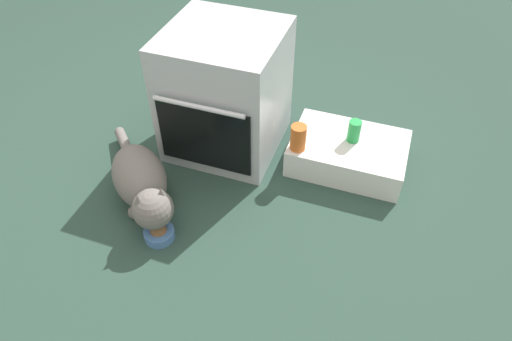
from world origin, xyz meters
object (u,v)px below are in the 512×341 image
at_px(cat, 142,182).
at_px(sauce_jar, 298,138).
at_px(oven, 225,92).
at_px(food_bowl, 160,233).
at_px(soda_can, 354,131).
at_px(pantry_cabinet, 348,153).

xyz_separation_m(cat, sauce_jar, (0.64, 0.47, 0.09)).
xyz_separation_m(oven, sauce_jar, (0.43, -0.11, -0.11)).
bearing_deg(cat, sauce_jar, 81.85).
relative_size(oven, food_bowl, 4.75).
relative_size(food_bowl, cat, 0.22).
bearing_deg(soda_can, food_bowl, -132.29).
bearing_deg(pantry_cabinet, cat, -145.57).
xyz_separation_m(pantry_cabinet, food_bowl, (-0.72, -0.78, -0.05)).
bearing_deg(sauce_jar, cat, -143.91).
relative_size(food_bowl, sauce_jar, 1.01).
distance_m(pantry_cabinet, soda_can, 0.14).
bearing_deg(cat, food_bowl, 0.00).
distance_m(oven, pantry_cabinet, 0.73).
relative_size(pantry_cabinet, soda_can, 4.96).
height_order(pantry_cabinet, food_bowl, pantry_cabinet).
height_order(oven, soda_can, oven).
distance_m(cat, soda_can, 1.10).
relative_size(pantry_cabinet, food_bowl, 4.20).
relative_size(oven, cat, 1.02).
height_order(oven, food_bowl, oven).
relative_size(pantry_cabinet, sauce_jar, 4.25).
bearing_deg(sauce_jar, soda_can, 31.76).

